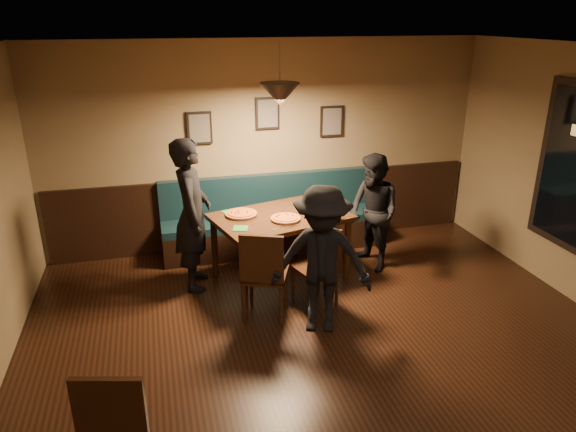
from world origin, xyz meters
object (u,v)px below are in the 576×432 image
Objects in this scene: chair_near_right at (315,267)px; diner_left at (192,215)px; diner_right at (373,213)px; booth_bench at (273,216)px; tabasco_bottle at (325,209)px; dining_table at (281,247)px; diner_front at (322,260)px; soda_glass at (335,213)px; chair_near_left at (265,272)px.

chair_near_right is 1.55m from diner_left.
diner_right is at bearing 18.60° from chair_near_right.
diner_left is 2.23m from diner_right.
tabasco_bottle is at bearing -64.63° from booth_bench.
booth_bench reaches higher than dining_table.
diner_right reaches higher than dining_table.
diner_front reaches higher than diner_right.
diner_right is 0.70m from soda_glass.
diner_front reaches higher than booth_bench.
diner_left is (-0.66, 0.89, 0.39)m from chair_near_left.
diner_front is (-0.09, -0.48, 0.31)m from chair_near_right.
booth_bench is 1.57m from chair_near_right.
chair_near_right is 5.65× the size of soda_glass.
chair_near_left is at bearing 170.50° from chair_near_right.
diner_left is at bearing -107.38° from diner_right.
diner_front is (0.49, -0.40, 0.27)m from chair_near_left.
diner_right is at bearing -15.18° from dining_table.
diner_right is 0.96× the size of diner_front.
soda_glass is at bearing 50.55° from chair_near_left.
chair_near_left is 9.55× the size of tabasco_bottle.
chair_near_left is 0.69× the size of diner_right.
diner_left is at bearing 148.61° from chair_near_left.
chair_near_left is at bearing -106.00° from booth_bench.
dining_table is 1.51× the size of chair_near_left.
diner_front is 1.03m from soda_glass.
diner_right reaches higher than soda_glass.
diner_right reaches higher than chair_near_left.
diner_right is at bearing 69.89° from diner_front.
dining_table is at bearing 153.60° from soda_glass.
booth_bench is 1.92× the size of diner_front.
chair_near_right is (0.11, -1.57, -0.03)m from booth_bench.
soda_glass is (0.58, -0.29, 0.50)m from dining_table.
chair_near_right is at bearing 30.12° from chair_near_left.
chair_near_left reaches higher than booth_bench.
tabasco_bottle is (0.91, 0.74, 0.37)m from chair_near_left.
soda_glass reaches higher than tabasco_bottle.
diner_front is at bearing -56.89° from diner_right.
diner_front is at bearing -99.12° from dining_table.
chair_near_right is at bearing -116.44° from tabasco_bottle.
dining_table is 0.86× the size of diner_left.
booth_bench is at bearing 68.00° from dining_table.
chair_near_left reaches higher than dining_table.
diner_right is 1.61m from diner_front.
soda_glass reaches higher than dining_table.
booth_bench is at bearing 76.40° from chair_near_right.
chair_near_left is 0.57× the size of diner_left.
booth_bench is 1.66× the size of diner_left.
dining_table is at bearing -86.87° from diner_left.
diner_front reaches higher than chair_near_right.
diner_right is at bearing 5.65° from tabasco_bottle.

